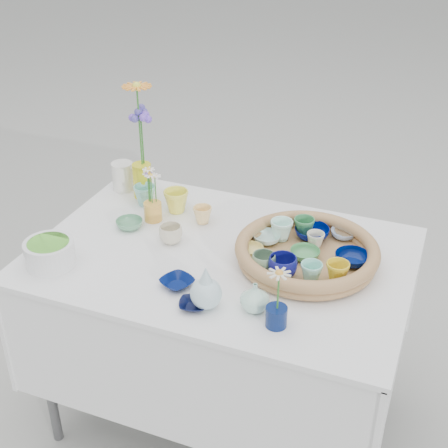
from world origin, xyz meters
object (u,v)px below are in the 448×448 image
at_px(tall_vase_yellow, 142,180).
at_px(bud_vase_seafoam, 255,297).
at_px(display_table, 222,414).
at_px(wicker_tray, 307,253).

bearing_deg(tall_vase_yellow, bud_vase_seafoam, -38.89).
relative_size(display_table, bud_vase_seafoam, 13.82).
bearing_deg(bud_vase_seafoam, tall_vase_yellow, 141.11).
xyz_separation_m(wicker_tray, tall_vase_yellow, (-0.73, 0.23, 0.03)).
bearing_deg(bud_vase_seafoam, wicker_tray, 75.50).
relative_size(display_table, tall_vase_yellow, 9.10).
bearing_deg(tall_vase_yellow, wicker_tray, -17.29).
distance_m(bud_vase_seafoam, tall_vase_yellow, 0.83).
distance_m(display_table, tall_vase_yellow, 0.99).
distance_m(display_table, wicker_tray, 0.85).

